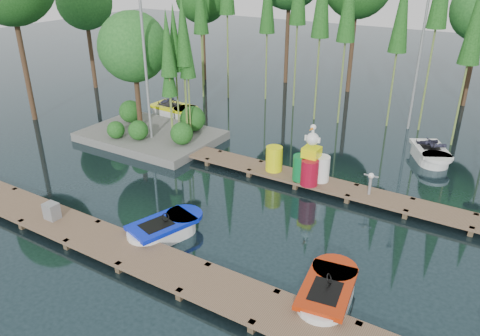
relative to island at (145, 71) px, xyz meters
The scene contains 14 objects.
ground_plane 7.79m from the island, 27.58° to the right, with size 90.00×90.00×0.00m, color #1D2F36.
near_dock 10.44m from the island, 51.04° to the right, with size 18.00×1.50×0.50m.
far_dock 7.91m from the island, ahead, with size 15.00×1.20×0.50m.
island is the anchor object (origin of this frame).
lamp_island 1.56m from the island, 44.71° to the right, with size 0.30×0.30×7.25m.
lamp_rear 12.91m from the island, 36.82° to the left, with size 0.30×0.30×7.25m.
boat_blue 9.38m from the island, 45.74° to the right, with size 1.87×2.81×0.87m.
boat_red 13.74m from the island, 29.24° to the right, with size 1.56×2.79×0.89m.
boat_yellow_far 4.28m from the island, 108.38° to the left, with size 3.01×1.48×1.47m.
boat_white_far 13.07m from the island, 19.17° to the left, with size 2.34×2.92×1.26m.
utility_cabinet 8.67m from the island, 70.45° to the right, with size 0.44×0.37×0.54m, color gray.
yellow_barrel 7.56m from the island, ahead, with size 0.65×0.65×0.98m, color #EFF40C.
drum_cluster 9.07m from the island, ahead, with size 1.29×1.19×2.23m.
seagull_post 11.23m from the island, ahead, with size 0.52×0.28×0.83m.
Camera 1 is at (8.46, -12.40, 8.15)m, focal length 35.00 mm.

